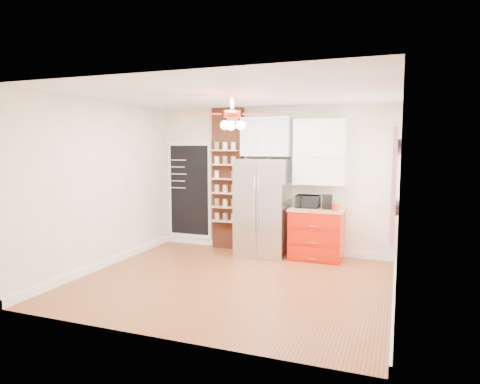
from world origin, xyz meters
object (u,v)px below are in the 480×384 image
at_px(red_cabinet, 317,234).
at_px(toaster_oven, 308,201).
at_px(canister_left, 335,207).
at_px(fridge, 263,207).
at_px(ceiling_fan, 232,114).
at_px(coffee_maker, 327,202).
at_px(pantry_jar_oats, 217,175).

distance_m(red_cabinet, toaster_oven, 0.59).
relative_size(toaster_oven, canister_left, 3.06).
xyz_separation_m(fridge, canister_left, (1.30, -0.10, 0.09)).
xyz_separation_m(red_cabinet, ceiling_fan, (-0.92, -1.68, 1.97)).
relative_size(red_cabinet, toaster_oven, 2.32).
height_order(red_cabinet, ceiling_fan, ceiling_fan).
xyz_separation_m(ceiling_fan, toaster_oven, (0.75, 1.71, -1.41)).
height_order(toaster_oven, coffee_maker, coffee_maker).
distance_m(coffee_maker, canister_left, 0.23).
xyz_separation_m(red_cabinet, coffee_maker, (0.17, 0.01, 0.57)).
bearing_deg(fridge, coffee_maker, 2.91).
bearing_deg(toaster_oven, red_cabinet, -9.08).
xyz_separation_m(fridge, red_cabinet, (0.97, 0.05, -0.42)).
height_order(toaster_oven, pantry_jar_oats, pantry_jar_oats).
distance_m(fridge, canister_left, 1.31).
xyz_separation_m(coffee_maker, pantry_jar_oats, (-2.11, 0.07, 0.41)).
distance_m(fridge, pantry_jar_oats, 1.12).
distance_m(ceiling_fan, pantry_jar_oats, 2.26).
height_order(red_cabinet, toaster_oven, toaster_oven).
bearing_deg(ceiling_fan, toaster_oven, 66.20).
distance_m(red_cabinet, pantry_jar_oats, 2.17).
height_order(canister_left, pantry_jar_oats, pantry_jar_oats).
xyz_separation_m(red_cabinet, pantry_jar_oats, (-1.93, 0.08, 0.99)).
xyz_separation_m(fridge, pantry_jar_oats, (-0.96, 0.13, 0.56)).
bearing_deg(canister_left, pantry_jar_oats, 174.27).
bearing_deg(toaster_oven, fridge, -174.98).
xyz_separation_m(red_cabinet, canister_left, (0.33, -0.15, 0.51)).
height_order(red_cabinet, pantry_jar_oats, pantry_jar_oats).
relative_size(ceiling_fan, coffee_maker, 5.64).
distance_m(red_cabinet, canister_left, 0.63).
bearing_deg(pantry_jar_oats, ceiling_fan, -60.02).
relative_size(coffee_maker, canister_left, 1.88).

